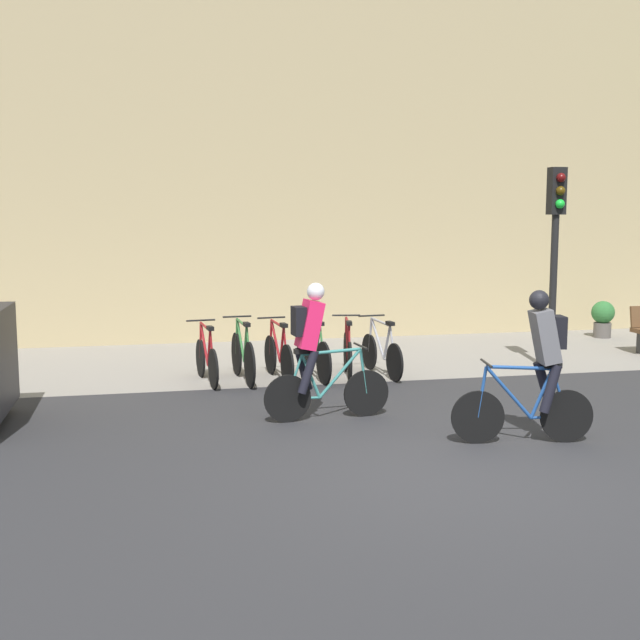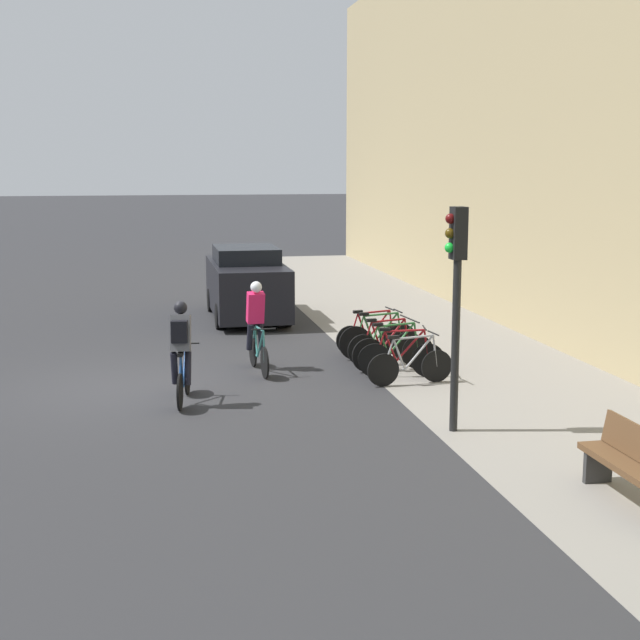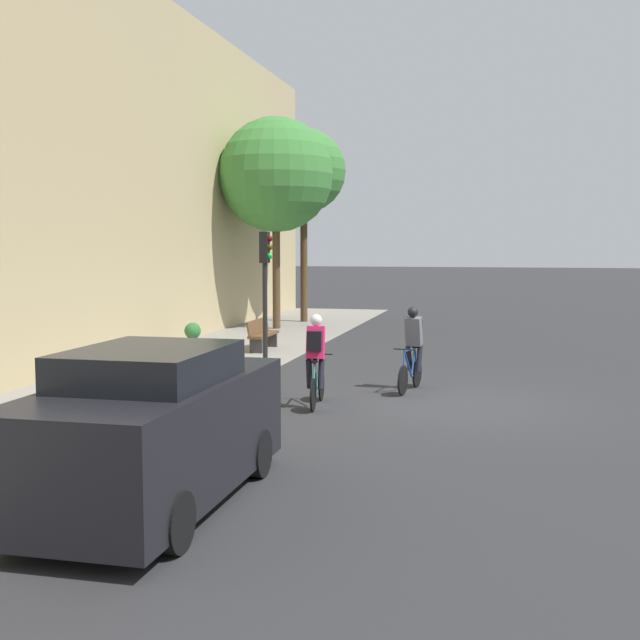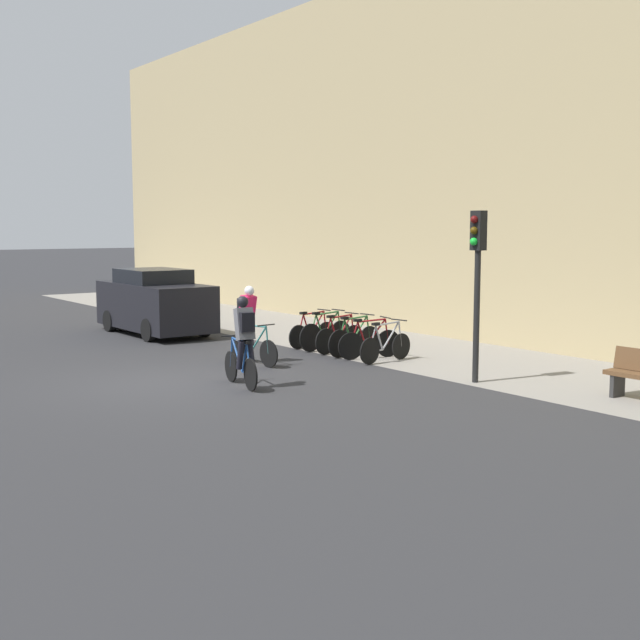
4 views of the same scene
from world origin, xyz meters
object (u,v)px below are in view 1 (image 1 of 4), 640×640
object	(u,v)px
parked_bike_1	(243,355)
traffic_light_pole	(556,230)
potted_plant	(603,317)
parked_bike_4	(348,353)
cyclist_grey	(539,361)
parked_bike_2	(279,355)
parked_bike_3	(314,353)
parked_bike_5	(382,352)
cyclist_pink	(314,346)
parked_bike_0	(207,359)

from	to	relation	value
parked_bike_1	traffic_light_pole	xyz separation A→B (m)	(5.12, -0.21, 1.92)
parked_bike_1	potted_plant	bearing A→B (deg)	19.94
parked_bike_4	cyclist_grey	bearing A→B (deg)	-73.93
parked_bike_2	parked_bike_3	distance (m)	0.56
parked_bike_5	cyclist_grey	bearing A→B (deg)	-81.43
cyclist_grey	cyclist_pink	bearing A→B (deg)	146.21
cyclist_pink	cyclist_grey	size ratio (longest dim) A/B	1.00
potted_plant	parked_bike_2	bearing A→B (deg)	-158.68
cyclist_pink	cyclist_grey	world-z (taller)	cyclist_grey
cyclist_pink	parked_bike_3	xyz separation A→B (m)	(0.53, 2.59, -0.55)
cyclist_pink	parked_bike_0	size ratio (longest dim) A/B	1.11
parked_bike_1	parked_bike_5	size ratio (longest dim) A/B	1.03
cyclist_pink	parked_bike_3	bearing A→B (deg)	78.35
parked_bike_3	parked_bike_5	xyz separation A→B (m)	(1.12, -0.00, -0.02)
cyclist_pink	parked_bike_4	world-z (taller)	cyclist_pink
cyclist_pink	parked_bike_0	world-z (taller)	cyclist_pink
parked_bike_2	potted_plant	distance (m)	7.95
parked_bike_3	parked_bike_5	world-z (taller)	parked_bike_3
parked_bike_1	parked_bike_2	distance (m)	0.56
parked_bike_0	parked_bike_2	bearing A→B (deg)	0.03
parked_bike_2	traffic_light_pole	distance (m)	4.96
parked_bike_1	parked_bike_3	world-z (taller)	parked_bike_1
parked_bike_1	parked_bike_3	bearing A→B (deg)	-0.04
parked_bike_1	potted_plant	world-z (taller)	parked_bike_1
parked_bike_2	parked_bike_5	distance (m)	1.68
parked_bike_1	parked_bike_0	bearing A→B (deg)	-179.89
parked_bike_2	parked_bike_5	xyz separation A→B (m)	(1.68, -0.00, -0.01)
cyclist_grey	parked_bike_1	size ratio (longest dim) A/B	1.03
cyclist_grey	parked_bike_0	xyz separation A→B (m)	(-3.43, 4.11, -0.57)
parked_bike_1	parked_bike_5	distance (m)	2.25
cyclist_grey	parked_bike_5	bearing A→B (deg)	98.57
cyclist_grey	parked_bike_1	xyz separation A→B (m)	(-2.87, 4.11, -0.54)
parked_bike_4	potted_plant	distance (m)	6.92
cyclist_grey	parked_bike_2	world-z (taller)	cyclist_grey
cyclist_grey	parked_bike_0	distance (m)	5.38
parked_bike_2	parked_bike_3	bearing A→B (deg)	-0.02
cyclist_pink	parked_bike_4	size ratio (longest dim) A/B	1.08
parked_bike_2	traffic_light_pole	bearing A→B (deg)	-2.63
parked_bike_4	parked_bike_5	bearing A→B (deg)	-0.15
parked_bike_0	parked_bike_4	bearing A→B (deg)	0.01
traffic_light_pole	cyclist_pink	bearing A→B (deg)	-152.32
parked_bike_1	traffic_light_pole	distance (m)	5.47
parked_bike_0	parked_bike_4	size ratio (longest dim) A/B	0.97
parked_bike_3	traffic_light_pole	distance (m)	4.44
cyclist_grey	parked_bike_2	xyz separation A→B (m)	(-2.30, 4.11, -0.56)
parked_bike_4	parked_bike_5	xyz separation A→B (m)	(0.56, -0.00, -0.01)
parked_bike_0	parked_bike_2	world-z (taller)	parked_bike_2
parked_bike_0	traffic_light_pole	distance (m)	6.01
parked_bike_1	parked_bike_5	xyz separation A→B (m)	(2.25, -0.00, -0.03)
cyclist_pink	potted_plant	bearing A→B (deg)	36.58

